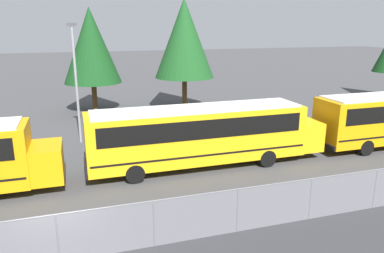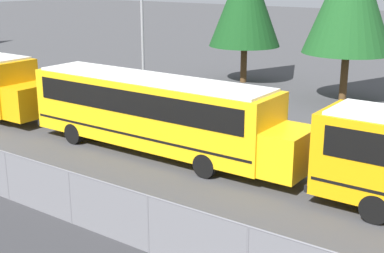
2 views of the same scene
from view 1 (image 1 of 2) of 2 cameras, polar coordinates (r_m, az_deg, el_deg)
The scene contains 5 objects.
fence at distance 12.99m, azimuth -19.79°, elevation -15.73°, with size 92.56×0.07×1.73m.
school_bus_3 at distance 19.70m, azimuth 1.69°, elevation -0.83°, with size 12.94×2.51×3.26m.
light_pole at distance 24.54m, azimuth -17.27°, elevation 6.96°, with size 0.60×0.24×7.49m.
tree_0 at distance 33.02m, azimuth -1.18°, elevation 13.25°, with size 5.15×5.15×9.58m.
tree_2 at distance 33.33m, azimuth -15.13°, elevation 11.82°, with size 4.84×4.84×8.84m.
Camera 1 is at (0.89, -11.22, 7.38)m, focal length 35.00 mm.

